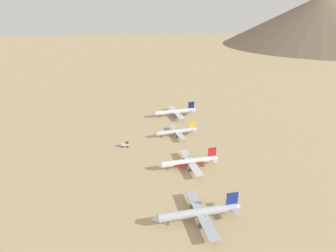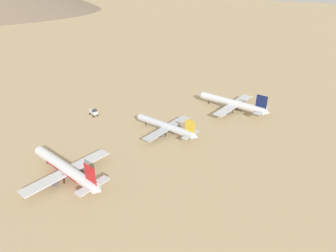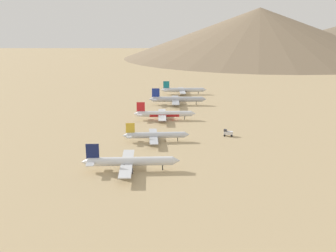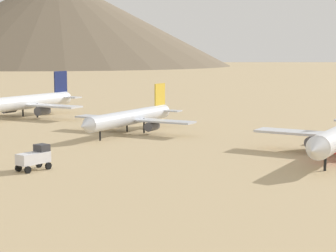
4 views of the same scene
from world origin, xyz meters
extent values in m
cylinder|color=silver|center=(-13.40, -92.16, 4.32)|extent=(37.19, 6.25, 3.91)
cone|color=silver|center=(-33.31, -93.43, 4.32)|extent=(3.10, 3.69, 3.52)
cube|color=#141E51|center=(-29.62, -93.19, 8.89)|extent=(5.67, 0.72, 7.20)
cube|color=silver|center=(-30.23, -93.23, 4.71)|extent=(4.07, 12.52, 0.37)
cube|color=silver|center=(-14.94, -92.26, 3.63)|extent=(7.35, 35.21, 0.46)
cylinder|color=#4C4C54|center=(-14.51, -86.05, 2.22)|extent=(4.46, 2.63, 2.36)
cylinder|color=#4C4C54|center=(-13.73, -98.36, 2.22)|extent=(4.46, 2.63, 2.36)
cylinder|color=black|center=(-16.14, -89.65, 1.96)|extent=(0.45, 0.45, 3.93)
cylinder|color=black|center=(-15.80, -94.99, 1.96)|extent=(0.45, 0.45, 3.93)
cylinder|color=silver|center=(-4.50, -48.93, 3.67)|extent=(31.60, 5.79, 3.32)
cone|color=silver|center=(12.56, -47.58, 3.67)|extent=(3.04, 3.46, 3.25)
cone|color=silver|center=(-21.39, -50.27, 3.67)|extent=(2.67, 3.17, 2.99)
cube|color=gold|center=(-18.26, -50.02, 7.55)|extent=(4.81, 0.68, 6.11)
cube|color=#B6BBC5|center=(-18.78, -50.06, 4.00)|extent=(3.61, 10.67, 0.31)
cube|color=#B6BBC5|center=(-5.81, -49.03, 3.09)|extent=(6.69, 29.94, 0.39)
cylinder|color=#4C4C54|center=(-5.53, -43.76, 1.89)|extent=(3.81, 2.29, 2.01)
cylinder|color=#4C4C54|center=(-4.70, -54.20, 1.89)|extent=(3.81, 2.29, 2.01)
cylinder|color=black|center=(7.40, -47.99, 1.67)|extent=(0.38, 0.38, 3.34)
cylinder|color=black|center=(-6.86, -46.84, 1.67)|extent=(0.38, 0.38, 3.34)
cylinder|color=black|center=(-6.50, -51.37, 1.67)|extent=(0.38, 0.38, 3.34)
cone|color=silver|center=(18.23, 0.92, 4.18)|extent=(3.33, 3.83, 3.70)
cylinder|color=#4C4C54|center=(-1.69, -5.87, 2.15)|extent=(4.27, 2.46, 2.29)
cylinder|color=black|center=(12.35, 0.68, 1.90)|extent=(0.44, 0.44, 3.80)
cylinder|color=black|center=(-3.62, -2.57, 1.90)|extent=(0.44, 0.44, 3.80)
cube|color=silver|center=(36.44, -37.59, 1.95)|extent=(5.43, 2.87, 1.70)
cube|color=#333338|center=(34.75, -37.40, 3.35)|extent=(2.02, 2.26, 1.10)
cylinder|color=black|center=(34.35, -38.51, 0.55)|extent=(1.13, 0.47, 1.10)
cylinder|color=black|center=(34.61, -36.23, 0.55)|extent=(1.13, 0.47, 1.10)
cylinder|color=black|center=(38.27, -38.96, 0.55)|extent=(1.13, 0.47, 1.10)
cylinder|color=black|center=(38.53, -36.67, 0.55)|extent=(1.13, 0.47, 1.10)
cone|color=#70604C|center=(-467.12, -505.59, 58.18)|extent=(454.03, 454.03, 116.37)
camera|label=1|loc=(45.46, 158.63, 97.67)|focal=31.61mm
camera|label=2|loc=(-86.24, 38.23, 64.99)|focal=31.06mm
camera|label=3|loc=(6.17, -250.30, 62.65)|focal=41.22mm
camera|label=4|loc=(99.32, 27.21, 18.34)|focal=61.63mm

